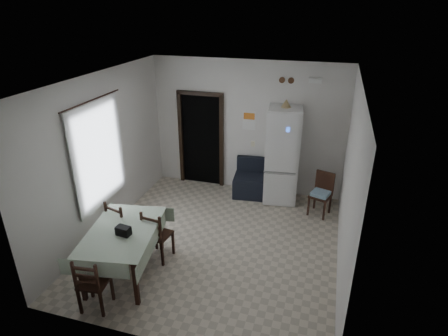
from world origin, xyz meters
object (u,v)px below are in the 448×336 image
Objects in this scene: fridge at (283,156)px; dining_chair_far_right at (158,234)px; dining_chair_near_head at (94,282)px; corner_chair at (320,195)px; dining_table at (125,252)px; navy_seat at (250,178)px; dining_chair_far_left at (124,225)px.

dining_chair_far_right is (-1.64, -2.60, -0.56)m from fridge.
corner_chair is at bearing -136.08° from dining_chair_near_head.
fridge reaches higher than corner_chair.
dining_chair_far_right reaches higher than dining_table.
dining_chair_near_head reaches higher than navy_seat.
dining_table is 0.78m from dining_chair_near_head.
dining_chair_far_right is at bearing -128.91° from fridge.
corner_chair is 0.95× the size of dining_chair_far_right.
dining_chair_near_head is (-0.36, -1.28, -0.02)m from dining_chair_far_right.
navy_seat is 0.54× the size of dining_table.
corner_chair is 3.81m from dining_chair_far_left.
navy_seat is 1.59m from corner_chair.
corner_chair is 4.49m from dining_chair_near_head.
fridge is 2.11× the size of dining_chair_far_left.
corner_chair is (1.54, -0.41, 0.03)m from navy_seat.
dining_table is (-1.29, -3.10, -0.01)m from navy_seat.
corner_chair is at bearing -21.24° from navy_seat.
dining_chair_far_left is (-1.62, -2.55, 0.08)m from navy_seat.
dining_chair_far_right is 1.33m from dining_chair_near_head.
dining_chair_far_left is at bearing 110.58° from dining_table.
dining_chair_far_right is at bearing -169.29° from dining_chair_far_left.
corner_chair is 3.90m from dining_table.
corner_chair is at bearing -130.66° from dining_chair_far_left.
dining_chair_far_right reaches higher than dining_chair_near_head.
fridge is at bearing -6.27° from navy_seat.
navy_seat is 2.77m from dining_chair_far_right.
dining_chair_far_left is at bearing -138.81° from fridge.
dining_chair_near_head is at bearing -123.92° from fridge.
fridge reaches higher than navy_seat.
dining_chair_far_left reaches higher than dining_chair_far_right.
dining_table is 0.61m from dining_chair_far_right.
dining_chair_far_left is 1.37m from dining_chair_near_head.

